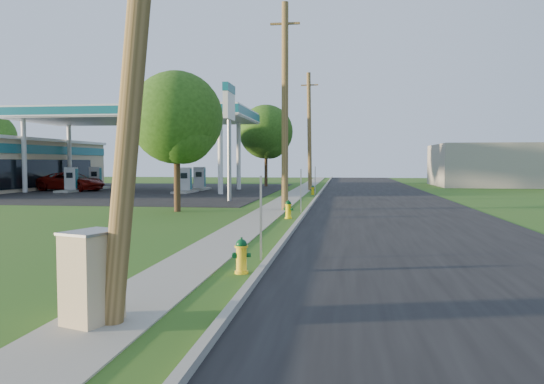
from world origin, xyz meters
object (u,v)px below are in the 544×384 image
at_px(car_red, 71,182).
at_px(tree_lot, 267,134).
at_px(fuel_pump_se, 200,181).
at_px(hydrant_mid, 288,209).
at_px(price_pylon, 229,109).
at_px(fuel_pump_nw, 71,183).
at_px(utility_pole_far, 309,131).
at_px(utility_cabinet, 92,277).
at_px(fuel_pump_ne, 185,183).
at_px(hydrant_far, 313,190).
at_px(tree_verge, 178,121).
at_px(utility_pole_mid, 285,106).
at_px(hydrant_near, 241,256).
at_px(fuel_pump_sw, 96,181).

bearing_deg(car_red, tree_lot, -45.69).
height_order(fuel_pump_se, hydrant_mid, fuel_pump_se).
distance_m(tree_lot, car_red, 17.70).
distance_m(price_pylon, tree_lot, 18.49).
distance_m(fuel_pump_nw, price_pylon, 16.57).
xyz_separation_m(utility_pole_far, utility_cabinet, (-0.78, -36.01, -4.13)).
xyz_separation_m(fuel_pump_ne, utility_cabinet, (8.12, -31.01, -0.05)).
distance_m(fuel_pump_se, tree_lot, 9.33).
height_order(fuel_pump_se, hydrant_far, fuel_pump_se).
distance_m(fuel_pump_nw, utility_cabinet, 35.42).
bearing_deg(tree_verge, tree_lot, 88.89).
bearing_deg(fuel_pump_nw, utility_pole_mid, -35.99).
xyz_separation_m(tree_verge, hydrant_near, (5.51, -13.07, -3.83)).
relative_size(utility_pole_mid, price_pylon, 1.43).
bearing_deg(fuel_pump_se, utility_cabinet, -76.94).
distance_m(tree_verge, hydrant_mid, 6.98).
height_order(fuel_pump_se, hydrant_near, fuel_pump_se).
bearing_deg(hydrant_far, hydrant_near, -89.90).
relative_size(fuel_pump_se, hydrant_near, 4.21).
distance_m(tree_verge, hydrant_far, 15.06).
xyz_separation_m(fuel_pump_se, price_pylon, (5.00, -11.50, 4.71)).
bearing_deg(fuel_pump_nw, utility_pole_far, 15.61).
height_order(utility_pole_mid, fuel_pump_nw, utility_pole_mid).
bearing_deg(utility_pole_far, fuel_pump_se, -173.59).
distance_m(utility_pole_far, tree_verge, 19.88).
bearing_deg(fuel_pump_se, hydrant_near, -73.00).
relative_size(fuel_pump_ne, tree_lot, 0.42).
bearing_deg(fuel_pump_sw, fuel_pump_nw, -90.00).
bearing_deg(utility_cabinet, hydrant_near, 68.27).
distance_m(fuel_pump_nw, fuel_pump_sw, 4.00).
xyz_separation_m(tree_verge, tree_lot, (0.49, 25.25, 0.72)).
height_order(utility_pole_far, fuel_pump_ne, utility_pole_far).
bearing_deg(fuel_pump_sw, utility_pole_far, 3.20).
bearing_deg(fuel_pump_nw, fuel_pump_sw, 90.00).
bearing_deg(utility_cabinet, fuel_pump_sw, 116.06).
height_order(hydrant_near, hydrant_far, hydrant_near).
bearing_deg(hydrant_far, tree_verge, -112.05).
relative_size(utility_pole_far, fuel_pump_ne, 2.97).
height_order(fuel_pump_nw, hydrant_near, fuel_pump_nw).
xyz_separation_m(price_pylon, utility_cabinet, (3.12, -23.51, -4.76)).
relative_size(hydrant_near, hydrant_far, 1.11).
relative_size(fuel_pump_ne, hydrant_near, 4.21).
bearing_deg(hydrant_far, fuel_pump_nw, 177.58).
height_order(hydrant_mid, utility_cabinet, utility_cabinet).
relative_size(fuel_pump_sw, fuel_pump_se, 1.00).
xyz_separation_m(fuel_pump_nw, fuel_pump_sw, (0.00, 4.00, 0.00)).
bearing_deg(car_red, hydrant_mid, -122.28).
xyz_separation_m(utility_pole_mid, tree_lot, (-4.34, 23.98, -0.03)).
relative_size(price_pylon, hydrant_far, 9.95).
height_order(tree_lot, hydrant_far, tree_lot).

